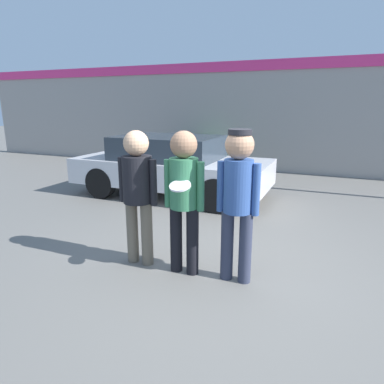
# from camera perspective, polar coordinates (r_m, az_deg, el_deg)

# --- Properties ---
(ground_plane) EXTENTS (56.00, 56.00, 0.00)m
(ground_plane) POSITION_cam_1_polar(r_m,az_deg,el_deg) (4.55, 3.97, -12.29)
(ground_plane) COLOR #66635E
(storefront_building) EXTENTS (24.00, 0.22, 3.29)m
(storefront_building) POSITION_cam_1_polar(r_m,az_deg,el_deg) (10.75, 16.43, 11.96)
(storefront_building) COLOR gray
(storefront_building) RESTS_ON ground
(person_left) EXTENTS (0.54, 0.37, 1.74)m
(person_left) POSITION_cam_1_polar(r_m,az_deg,el_deg) (4.36, -9.04, 1.03)
(person_left) COLOR #665B4C
(person_left) RESTS_ON ground
(person_middle_with_frisbee) EXTENTS (0.51, 0.53, 1.76)m
(person_middle_with_frisbee) POSITION_cam_1_polar(r_m,az_deg,el_deg) (4.05, -1.36, 0.25)
(person_middle_with_frisbee) COLOR black
(person_middle_with_frisbee) RESTS_ON ground
(person_right) EXTENTS (0.50, 0.33, 1.79)m
(person_right) POSITION_cam_1_polar(r_m,az_deg,el_deg) (3.88, 7.66, -0.06)
(person_right) COLOR #2D3347
(person_right) RESTS_ON ground
(parked_car_near) EXTENTS (4.37, 1.87, 1.35)m
(parked_car_near) POSITION_cam_1_polar(r_m,az_deg,el_deg) (7.77, -3.57, 4.48)
(parked_car_near) COLOR silver
(parked_car_near) RESTS_ON ground
(shrub) EXTENTS (1.05, 1.05, 1.05)m
(shrub) POSITION_cam_1_polar(r_m,az_deg,el_deg) (10.84, 0.98, 6.44)
(shrub) COLOR #387A3D
(shrub) RESTS_ON ground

